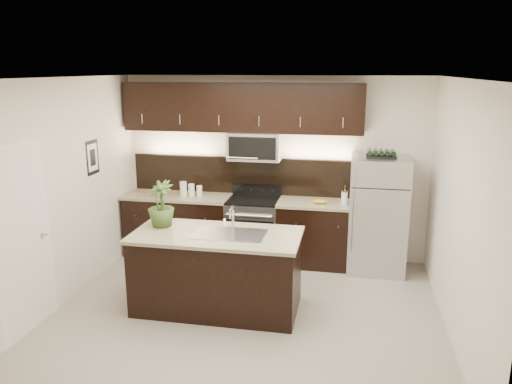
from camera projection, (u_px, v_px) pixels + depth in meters
ground at (246, 313)px, 5.87m from camera, size 4.50×4.50×0.00m
room_walls at (235, 172)px, 5.45m from camera, size 4.52×4.02×2.71m
counter_run at (240, 228)px, 7.45m from camera, size 3.51×0.65×0.94m
upper_fixtures at (243, 115)px, 7.18m from camera, size 3.49×0.40×1.66m
island at (217, 271)px, 5.89m from camera, size 1.96×0.96×0.94m
sink_faucet at (229, 233)px, 5.75m from camera, size 0.84×0.50×0.28m
refrigerator at (378, 215)px, 6.95m from camera, size 0.78×0.71×1.63m
wine_rack at (381, 154)px, 6.74m from camera, size 0.40×0.25×0.10m
plant at (161, 204)px, 5.97m from camera, size 0.39×0.39×0.56m
canisters at (189, 190)px, 7.43m from camera, size 0.32×0.16×0.22m
french_press at (344, 197)px, 6.99m from camera, size 0.09×0.09×0.27m
bananas at (316, 201)px, 7.05m from camera, size 0.20×0.16×0.06m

